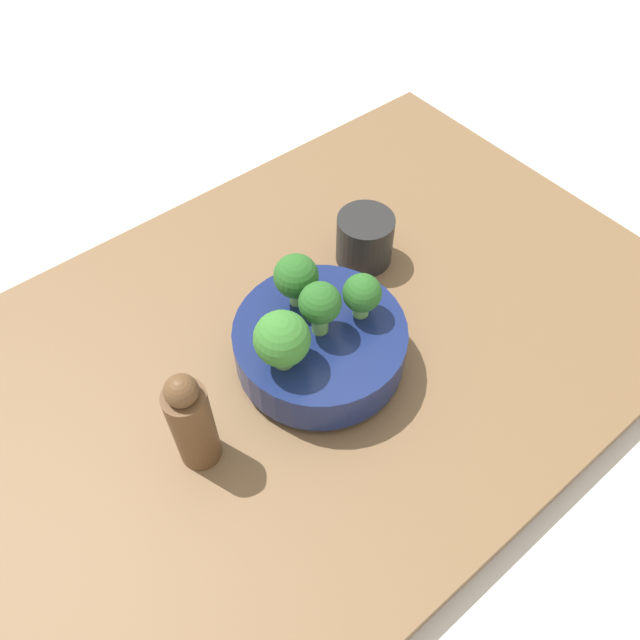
{
  "coord_description": "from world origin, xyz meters",
  "views": [
    {
      "loc": [
        -0.32,
        -0.41,
        0.75
      ],
      "look_at": [
        -0.02,
        -0.04,
        0.14
      ],
      "focal_mm": 35.0,
      "sensor_mm": 36.0,
      "label": 1
    }
  ],
  "objects": [
    {
      "name": "broccoli_floret_right",
      "position": [
        0.04,
        -0.05,
        0.16
      ],
      "size": [
        0.05,
        0.05,
        0.07
      ],
      "color": "#7AB256",
      "rests_on": "bowl"
    },
    {
      "name": "broccoli_floret_center",
      "position": [
        -0.02,
        -0.04,
        0.17
      ],
      "size": [
        0.05,
        0.05,
        0.08
      ],
      "color": "#6BA34C",
      "rests_on": "bowl"
    },
    {
      "name": "bowl",
      "position": [
        -0.02,
        -0.04,
        0.09
      ],
      "size": [
        0.23,
        0.23,
        0.07
      ],
      "color": "navy",
      "rests_on": "table"
    },
    {
      "name": "broccoli_floret_left",
      "position": [
        -0.09,
        -0.05,
        0.17
      ],
      "size": [
        0.07,
        0.07,
        0.08
      ],
      "color": "#609347",
      "rests_on": "bowl"
    },
    {
      "name": "table",
      "position": [
        0.0,
        0.0,
        0.02
      ],
      "size": [
        1.06,
        0.72,
        0.04
      ],
      "color": "brown",
      "rests_on": "ground_plane"
    },
    {
      "name": "pepper_mill",
      "position": [
        -0.22,
        -0.05,
        0.12
      ],
      "size": [
        0.05,
        0.05,
        0.16
      ],
      "color": "brown",
      "rests_on": "table"
    },
    {
      "name": "ground_plane",
      "position": [
        0.0,
        0.0,
        0.0
      ],
      "size": [
        6.0,
        6.0,
        0.0
      ],
      "primitive_type": "plane",
      "color": "silver"
    },
    {
      "name": "broccoli_floret_back",
      "position": [
        -0.02,
        0.02,
        0.17
      ],
      "size": [
        0.06,
        0.06,
        0.08
      ],
      "color": "#7AB256",
      "rests_on": "bowl"
    },
    {
      "name": "cup",
      "position": [
        0.15,
        0.07,
        0.08
      ],
      "size": [
        0.09,
        0.09,
        0.08
      ],
      "color": "black",
      "rests_on": "table"
    }
  ]
}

